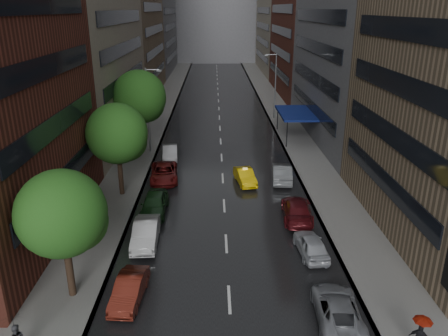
# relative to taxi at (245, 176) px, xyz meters

# --- Properties ---
(road) EXTENTS (14.00, 140.00, 0.01)m
(road) POSITION_rel_taxi_xyz_m (-1.99, 29.23, -0.65)
(road) COLOR black
(road) RESTS_ON ground
(sidewalk_left) EXTENTS (4.00, 140.00, 0.15)m
(sidewalk_left) POSITION_rel_taxi_xyz_m (-10.99, 29.23, -0.58)
(sidewalk_left) COLOR gray
(sidewalk_left) RESTS_ON ground
(sidewalk_right) EXTENTS (4.00, 140.00, 0.15)m
(sidewalk_right) POSITION_rel_taxi_xyz_m (7.01, 29.23, -0.58)
(sidewalk_right) COLOR gray
(sidewalk_right) RESTS_ON ground
(buildings_left) EXTENTS (8.00, 108.00, 38.00)m
(buildings_left) POSITION_rel_taxi_xyz_m (-16.99, 38.02, 15.33)
(buildings_left) COLOR maroon
(buildings_left) RESTS_ON ground
(buildings_right) EXTENTS (8.05, 109.10, 36.00)m
(buildings_right) POSITION_rel_taxi_xyz_m (13.01, 35.93, 14.37)
(buildings_right) COLOR #937A5B
(buildings_right) RESTS_ON ground
(building_far) EXTENTS (40.00, 14.00, 32.00)m
(building_far) POSITION_rel_taxi_xyz_m (-1.99, 97.23, 15.34)
(building_far) COLOR slate
(building_far) RESTS_ON ground
(tree_near) EXTENTS (4.62, 4.62, 7.37)m
(tree_near) POSITION_rel_taxi_xyz_m (-10.59, -16.29, 4.38)
(tree_near) COLOR #382619
(tree_near) RESTS_ON ground
(tree_mid) EXTENTS (4.96, 4.96, 7.90)m
(tree_mid) POSITION_rel_taxi_xyz_m (-10.59, -2.47, 4.75)
(tree_mid) COLOR #382619
(tree_mid) RESTS_ON ground
(tree_far) EXTENTS (5.63, 5.63, 8.98)m
(tree_far) POSITION_rel_taxi_xyz_m (-10.59, 9.07, 5.48)
(tree_far) COLOR #382619
(tree_far) RESTS_ON ground
(taxi) EXTENTS (2.07, 4.19, 1.32)m
(taxi) POSITION_rel_taxi_xyz_m (0.00, 0.00, 0.00)
(taxi) COLOR yellow
(taxi) RESTS_ON ground
(parked_cars_left) EXTENTS (2.93, 27.85, 1.60)m
(parked_cars_left) POSITION_rel_taxi_xyz_m (-7.39, -4.12, 0.08)
(parked_cars_left) COLOR #5F1D13
(parked_cars_left) RESTS_ON ground
(parked_cars_right) EXTENTS (2.54, 24.00, 1.60)m
(parked_cars_right) POSITION_rel_taxi_xyz_m (3.41, -9.13, 0.07)
(parked_cars_right) COLOR gray
(parked_cars_right) RESTS_ON ground
(ped_black_umbrella) EXTENTS (0.96, 0.98, 2.09)m
(ped_black_umbrella) POSITION_rel_taxi_xyz_m (-11.69, -20.71, 0.74)
(ped_black_umbrella) COLOR #4E4F53
(ped_black_umbrella) RESTS_ON sidewalk_left
(ped_red_umbrella) EXTENTS (0.96, 0.85, 2.01)m
(ped_red_umbrella) POSITION_rel_taxi_xyz_m (6.43, -21.06, 0.68)
(ped_red_umbrella) COLOR black
(ped_red_umbrella) RESTS_ON sidewalk_right
(street_lamp_left) EXTENTS (1.74, 0.22, 9.00)m
(street_lamp_left) POSITION_rel_taxi_xyz_m (-9.71, 9.23, 4.23)
(street_lamp_left) COLOR gray
(street_lamp_left) RESTS_ON sidewalk_left
(street_lamp_right) EXTENTS (1.74, 0.22, 9.00)m
(street_lamp_right) POSITION_rel_taxi_xyz_m (5.73, 24.23, 4.23)
(street_lamp_right) COLOR gray
(street_lamp_right) RESTS_ON sidewalk_right
(awning) EXTENTS (4.00, 8.00, 3.12)m
(awning) POSITION_rel_taxi_xyz_m (6.99, 14.23, 2.47)
(awning) COLOR navy
(awning) RESTS_ON sidewalk_right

